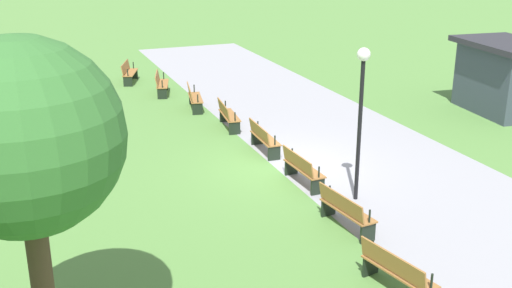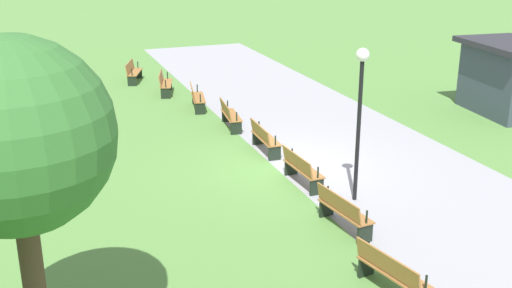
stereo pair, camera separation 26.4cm
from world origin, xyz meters
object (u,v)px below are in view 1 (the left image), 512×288
(bench_0, at_px, (129,72))
(lamp_post, at_px, (361,96))
(bench_4, at_px, (263,138))
(tree_1, at_px, (24,140))
(bench_1, at_px, (161,83))
(bench_3, at_px, (228,115))
(bench_6, at_px, (345,210))
(kiosk, at_px, (504,76))
(bench_5, at_px, (302,168))
(bench_7, at_px, (397,271))
(bench_2, at_px, (194,97))

(bench_0, distance_m, lamp_post, 15.01)
(bench_4, xyz_separation_m, tree_1, (8.12, -6.72, 3.35))
(lamp_post, bearing_deg, bench_1, -170.00)
(bench_3, bearing_deg, bench_6, 6.73)
(bench_4, distance_m, kiosk, 9.86)
(lamp_post, bearing_deg, bench_6, -38.49)
(bench_4, xyz_separation_m, lamp_post, (4.03, 0.86, 2.21))
(bench_4, xyz_separation_m, bench_6, (5.38, -0.21, 0.00))
(bench_1, xyz_separation_m, kiosk, (7.11, 11.04, 0.88))
(bench_3, xyz_separation_m, tree_1, (10.80, -6.51, 3.35))
(kiosk, bearing_deg, bench_1, -117.25)
(bench_5, relative_size, bench_7, 0.97)
(bench_7, bearing_deg, tree_1, -100.40)
(bench_4, xyz_separation_m, bench_5, (2.69, 0.00, 0.00))
(bench_2, bearing_deg, bench_4, 17.92)
(lamp_post, bearing_deg, bench_7, -20.39)
(bench_2, xyz_separation_m, tree_1, (13.46, -6.09, 3.35))
(bench_0, height_order, bench_6, same)
(bench_0, xyz_separation_m, lamp_post, (14.55, 2.94, 2.21))
(bench_2, xyz_separation_m, bench_3, (2.66, 0.42, 0.00))
(bench_0, relative_size, bench_2, 1.00)
(bench_2, height_order, bench_5, same)
(bench_4, relative_size, tree_1, 0.31)
(bench_2, xyz_separation_m, bench_6, (10.72, 0.42, 0.00))
(bench_0, bearing_deg, bench_2, 35.84)
(bench_5, relative_size, kiosk, 0.41)
(bench_2, relative_size, tree_1, 0.32)
(bench_1, bearing_deg, bench_0, -146.41)
(bench_1, height_order, bench_5, same)
(bench_2, relative_size, bench_3, 1.01)
(bench_1, bearing_deg, bench_2, 29.12)
(bench_1, distance_m, bench_6, 13.38)
(bench_1, relative_size, lamp_post, 0.44)
(lamp_post, bearing_deg, bench_5, -147.20)
(tree_1, xyz_separation_m, lamp_post, (-4.09, 7.58, -1.14))
(lamp_post, relative_size, kiosk, 0.97)
(bench_1, distance_m, bench_3, 5.38)
(bench_2, distance_m, bench_6, 10.73)
(bench_7, height_order, kiosk, kiosk)
(bench_0, distance_m, bench_1, 2.69)
(tree_1, bearing_deg, bench_7, 90.82)
(bench_4, bearing_deg, kiosk, 97.21)
(tree_1, bearing_deg, bench_6, 112.88)
(bench_7, bearing_deg, bench_0, 173.25)
(bench_0, distance_m, bench_4, 10.72)
(bench_3, height_order, kiosk, kiosk)
(bench_0, height_order, tree_1, tree_1)
(bench_2, bearing_deg, bench_5, 15.69)
(bench_2, bearing_deg, bench_0, -153.14)
(bench_7, relative_size, lamp_post, 0.44)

